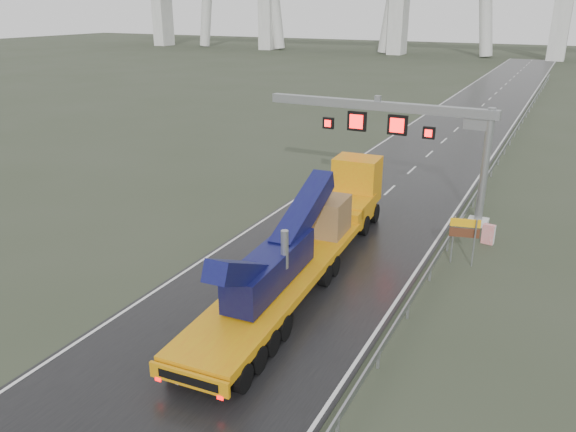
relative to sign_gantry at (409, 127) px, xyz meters
The scene contains 7 objects.
ground 18.96m from the sign_gantry, 96.67° to the right, with size 400.00×400.00×0.00m, color #303727.
road 22.81m from the sign_gantry, 95.46° to the left, with size 11.00×200.00×0.02m, color black.
guardrail 13.57m from the sign_gantry, 71.60° to the left, with size 0.20×140.00×1.40m, color gray, non-canonical shape.
sign_gantry is the anchor object (origin of this frame).
heavy_haul_truck 10.66m from the sign_gantry, 100.92° to the right, with size 4.26×20.63×4.81m.
exit_sign_pair 8.95m from the sign_gantry, 51.92° to the right, with size 1.48×0.42×2.59m.
striped_barrier 8.22m from the sign_gantry, 26.42° to the right, with size 0.67×0.36×1.13m, color red.
Camera 1 is at (11.12, -16.28, 12.76)m, focal length 35.00 mm.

